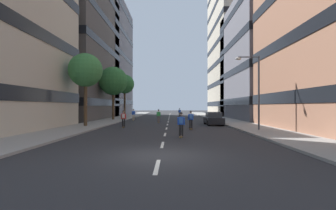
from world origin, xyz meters
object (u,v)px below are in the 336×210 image
skater_4 (181,123)px  skater_0 (159,115)px  parked_car_near (213,119)px  skater_5 (133,114)px  street_tree_near (113,81)px  skater_3 (180,112)px  street_tree_far (125,84)px  street_tree_mid (86,71)px  skater_2 (124,118)px  skater_1 (191,119)px  streetlamp_right (255,84)px

skater_4 → skater_0: bearing=99.2°
parked_car_near → skater_5: 14.13m
street_tree_near → skater_4: 23.08m
skater_3 → skater_4: 32.00m
parked_car_near → street_tree_far: bearing=127.8°
street_tree_mid → skater_3: size_ratio=4.29×
parked_car_near → skater_5: skater_5 is taller
skater_5 → skater_2: bearing=-85.4°
skater_1 → skater_4: size_ratio=1.00×
streetlamp_right → skater_5: 21.07m
skater_3 → skater_2: bearing=-104.9°
skater_0 → skater_1: (3.60, -9.14, 0.03)m
skater_2 → skater_5: same height
skater_4 → skater_5: same height
street_tree_near → street_tree_far: street_tree_near is taller
parked_car_near → streetlamp_right: size_ratio=0.68×
street_tree_far → skater_2: size_ratio=4.59×
skater_0 → skater_4: same height
street_tree_near → skater_4: bearing=-64.3°
street_tree_mid → skater_4: (9.78, -8.23, -4.95)m
parked_car_near → skater_5: (-10.85, 9.04, 0.29)m
skater_2 → skater_5: 12.80m
street_tree_far → skater_1: size_ratio=4.59×
street_tree_near → street_tree_far: bearing=90.0°
parked_car_near → streetlamp_right: 8.19m
parked_car_near → skater_1: bearing=-120.1°
parked_car_near → skater_4: 12.06m
skater_0 → street_tree_near: bearing=145.0°
parked_car_near → skater_2: (-9.84, -3.72, 0.32)m
street_tree_far → skater_4: (9.78, -29.33, -5.41)m
skater_0 → skater_3: (3.34, 16.84, 0.00)m
parked_car_near → skater_0: (-6.66, 3.85, 0.29)m
street_tree_near → skater_3: (10.68, 11.70, -5.10)m
skater_2 → street_tree_far: bearing=100.8°
street_tree_mid → skater_2: 6.50m
street_tree_near → skater_5: 5.99m
streetlamp_right → skater_3: size_ratio=3.65×
street_tree_far → skater_4: size_ratio=4.59×
skater_5 → street_tree_near: bearing=-179.1°
street_tree_far → skater_0: bearing=-62.6°
parked_car_near → street_tree_near: 17.49m
street_tree_far → skater_2: (4.16, -21.76, -5.41)m
skater_2 → street_tree_mid: bearing=170.9°
parked_car_near → street_tree_mid: (-14.00, -3.06, 5.26)m
parked_car_near → skater_5: size_ratio=2.47×
skater_2 → skater_3: size_ratio=1.00×
street_tree_near → skater_4: street_tree_near is taller
street_tree_mid → skater_3: 26.51m
skater_1 → street_tree_near: bearing=127.4°
skater_5 → skater_3: bearing=57.1°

